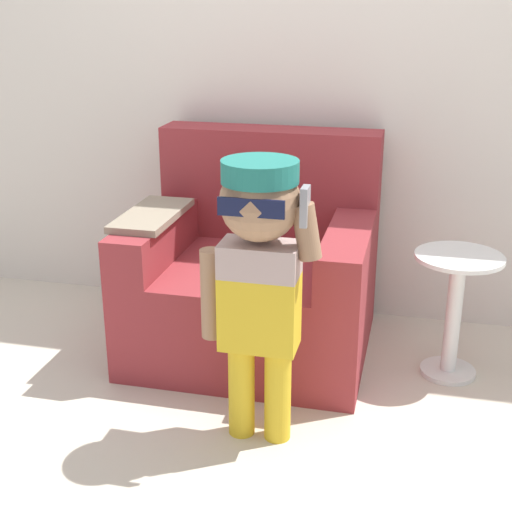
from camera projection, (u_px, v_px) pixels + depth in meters
The scene contains 5 objects.
ground_plane at pixel (271, 355), 3.25m from camera, with size 10.00×10.00×0.00m, color beige.
wall_back at pixel (300, 51), 3.35m from camera, with size 10.00×0.05×2.60m.
armchair at pixel (256, 275), 3.26m from camera, with size 1.06×0.92×0.96m.
person_child at pixel (259, 260), 2.43m from camera, with size 0.43×0.32×1.04m.
side_table at pixel (455, 304), 2.99m from camera, with size 0.37×0.37×0.55m.
Camera 1 is at (0.61, -2.83, 1.55)m, focal length 50.00 mm.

